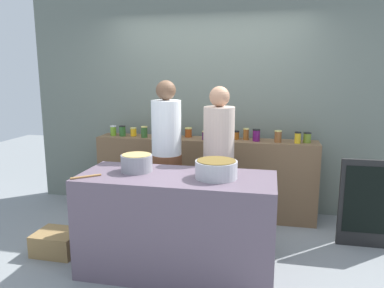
{
  "coord_description": "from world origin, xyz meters",
  "views": [
    {
      "loc": [
        0.77,
        -3.3,
        1.78
      ],
      "look_at": [
        0.0,
        0.35,
        1.05
      ],
      "focal_mm": 34.71,
      "sensor_mm": 36.0,
      "label": 1
    }
  ],
  "objects_px": {
    "preserve_jar_1": "(122,131)",
    "cooking_pot_left": "(137,163)",
    "preserve_jar_3": "(144,132)",
    "cooking_pot_center": "(216,169)",
    "preserve_jar_9": "(236,135)",
    "cook_with_tongs": "(167,168)",
    "preserve_jar_6": "(188,132)",
    "bread_crate": "(58,242)",
    "wooden_spoon": "(86,177)",
    "preserve_jar_0": "(113,131)",
    "preserve_jar_2": "(133,132)",
    "preserve_jar_8": "(226,134)",
    "preserve_jar_7": "(205,135)",
    "preserve_jar_12": "(278,136)",
    "preserve_jar_14": "(307,138)",
    "preserve_jar_10": "(246,134)",
    "chalkboard_sign": "(370,204)",
    "preserve_jar_4": "(164,132)",
    "cook_in_cap": "(218,174)",
    "preserve_jar_5": "(176,132)",
    "preserve_jar_13": "(298,137)",
    "preserve_jar_11": "(256,135)"
  },
  "relations": [
    {
      "from": "preserve_jar_7",
      "to": "preserve_jar_13",
      "type": "distance_m",
      "value": 1.08
    },
    {
      "from": "wooden_spoon",
      "to": "bread_crate",
      "type": "distance_m",
      "value": 1.0
    },
    {
      "from": "preserve_jar_3",
      "to": "preserve_jar_12",
      "type": "relative_size",
      "value": 1.04
    },
    {
      "from": "wooden_spoon",
      "to": "chalkboard_sign",
      "type": "relative_size",
      "value": 0.28
    },
    {
      "from": "cooking_pot_center",
      "to": "bread_crate",
      "type": "relative_size",
      "value": 0.84
    },
    {
      "from": "preserve_jar_1",
      "to": "chalkboard_sign",
      "type": "xyz_separation_m",
      "value": [
        2.85,
        -0.51,
        -0.57
      ]
    },
    {
      "from": "preserve_jar_9",
      "to": "preserve_jar_2",
      "type": "bearing_deg",
      "value": -178.34
    },
    {
      "from": "preserve_jar_8",
      "to": "preserve_jar_10",
      "type": "distance_m",
      "value": 0.24
    },
    {
      "from": "preserve_jar_0",
      "to": "cook_with_tongs",
      "type": "bearing_deg",
      "value": -38.21
    },
    {
      "from": "preserve_jar_7",
      "to": "cook_with_tongs",
      "type": "relative_size",
      "value": 0.06
    },
    {
      "from": "preserve_jar_8",
      "to": "preserve_jar_7",
      "type": "bearing_deg",
      "value": -167.41
    },
    {
      "from": "preserve_jar_13",
      "to": "cooking_pot_center",
      "type": "xyz_separation_m",
      "value": [
        -0.75,
        -1.34,
        -0.07
      ]
    },
    {
      "from": "preserve_jar_2",
      "to": "preserve_jar_14",
      "type": "xyz_separation_m",
      "value": [
        2.12,
        -0.01,
        0.01
      ]
    },
    {
      "from": "preserve_jar_0",
      "to": "preserve_jar_6",
      "type": "xyz_separation_m",
      "value": [
        0.97,
        0.08,
        -0.0
      ]
    },
    {
      "from": "preserve_jar_9",
      "to": "cooking_pot_left",
      "type": "height_order",
      "value": "preserve_jar_9"
    },
    {
      "from": "preserve_jar_4",
      "to": "bread_crate",
      "type": "relative_size",
      "value": 0.34
    },
    {
      "from": "preserve_jar_12",
      "to": "cook_with_tongs",
      "type": "bearing_deg",
      "value": -149.18
    },
    {
      "from": "preserve_jar_14",
      "to": "bread_crate",
      "type": "xyz_separation_m",
      "value": [
        -2.45,
        -1.31,
        -0.92
      ]
    },
    {
      "from": "preserve_jar_0",
      "to": "cook_in_cap",
      "type": "height_order",
      "value": "cook_in_cap"
    },
    {
      "from": "cooking_pot_center",
      "to": "bread_crate",
      "type": "xyz_separation_m",
      "value": [
        -1.6,
        0.09,
        -0.86
      ]
    },
    {
      "from": "preserve_jar_8",
      "to": "preserve_jar_9",
      "type": "relative_size",
      "value": 1.33
    },
    {
      "from": "preserve_jar_10",
      "to": "preserve_jar_12",
      "type": "height_order",
      "value": "preserve_jar_10"
    },
    {
      "from": "preserve_jar_2",
      "to": "cooking_pot_left",
      "type": "bearing_deg",
      "value": -68.17
    },
    {
      "from": "preserve_jar_6",
      "to": "bread_crate",
      "type": "height_order",
      "value": "preserve_jar_6"
    },
    {
      "from": "preserve_jar_9",
      "to": "cook_with_tongs",
      "type": "xyz_separation_m",
      "value": [
        -0.65,
        -0.77,
        -0.25
      ]
    },
    {
      "from": "preserve_jar_5",
      "to": "preserve_jar_8",
      "type": "height_order",
      "value": "preserve_jar_5"
    },
    {
      "from": "preserve_jar_3",
      "to": "cooking_pot_center",
      "type": "distance_m",
      "value": 1.72
    },
    {
      "from": "preserve_jar_7",
      "to": "preserve_jar_14",
      "type": "bearing_deg",
      "value": 2.49
    },
    {
      "from": "preserve_jar_6",
      "to": "preserve_jar_10",
      "type": "distance_m",
      "value": 0.72
    },
    {
      "from": "preserve_jar_3",
      "to": "wooden_spoon",
      "type": "height_order",
      "value": "preserve_jar_3"
    },
    {
      "from": "bread_crate",
      "to": "chalkboard_sign",
      "type": "distance_m",
      "value": 3.17
    },
    {
      "from": "preserve_jar_3",
      "to": "preserve_jar_1",
      "type": "bearing_deg",
      "value": 172.02
    },
    {
      "from": "preserve_jar_3",
      "to": "preserve_jar_8",
      "type": "relative_size",
      "value": 1.01
    },
    {
      "from": "preserve_jar_11",
      "to": "preserve_jar_12",
      "type": "xyz_separation_m",
      "value": [
        0.25,
        -0.01,
        -0.0
      ]
    },
    {
      "from": "preserve_jar_12",
      "to": "preserve_jar_14",
      "type": "xyz_separation_m",
      "value": [
        0.33,
        0.04,
        -0.01
      ]
    },
    {
      "from": "cook_with_tongs",
      "to": "preserve_jar_4",
      "type": "bearing_deg",
      "value": 108.63
    },
    {
      "from": "preserve_jar_1",
      "to": "preserve_jar_10",
      "type": "bearing_deg",
      "value": 2.39
    },
    {
      "from": "preserve_jar_1",
      "to": "cooking_pot_left",
      "type": "height_order",
      "value": "preserve_jar_1"
    },
    {
      "from": "preserve_jar_6",
      "to": "wooden_spoon",
      "type": "bearing_deg",
      "value": -106.95
    },
    {
      "from": "cook_with_tongs",
      "to": "preserve_jar_5",
      "type": "bearing_deg",
      "value": 97.41
    },
    {
      "from": "preserve_jar_5",
      "to": "preserve_jar_11",
      "type": "xyz_separation_m",
      "value": [
        1.0,
        -0.06,
        0.0
      ]
    },
    {
      "from": "preserve_jar_13",
      "to": "preserve_jar_8",
      "type": "bearing_deg",
      "value": 175.87
    },
    {
      "from": "cooking_pot_center",
      "to": "cook_in_cap",
      "type": "height_order",
      "value": "cook_in_cap"
    },
    {
      "from": "bread_crate",
      "to": "preserve_jar_0",
      "type": "bearing_deg",
      "value": 87.22
    },
    {
      "from": "cook_in_cap",
      "to": "preserve_jar_12",
      "type": "bearing_deg",
      "value": 49.84
    },
    {
      "from": "cook_in_cap",
      "to": "preserve_jar_4",
      "type": "bearing_deg",
      "value": 137.29
    },
    {
      "from": "preserve_jar_7",
      "to": "bread_crate",
      "type": "xyz_separation_m",
      "value": [
        -1.26,
        -1.25,
        -0.92
      ]
    },
    {
      "from": "preserve_jar_8",
      "to": "preserve_jar_9",
      "type": "distance_m",
      "value": 0.12
    },
    {
      "from": "preserve_jar_2",
      "to": "preserve_jar_8",
      "type": "distance_m",
      "value": 1.19
    },
    {
      "from": "preserve_jar_3",
      "to": "preserve_jar_11",
      "type": "relative_size",
      "value": 0.98
    }
  ]
}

